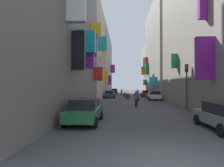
{
  "coord_description": "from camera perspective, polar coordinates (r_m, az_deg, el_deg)",
  "views": [
    {
      "loc": [
        -1.42,
        -5.33,
        2.26
      ],
      "look_at": [
        -2.92,
        22.44,
        2.64
      ],
      "focal_mm": 30.32,
      "sensor_mm": 36.0,
      "label": 1
    }
  ],
  "objects": [
    {
      "name": "parked_car_red",
      "position": [
        40.2,
        10.13,
        -2.95
      ],
      "size": [
        1.93,
        4.19,
        1.39
      ],
      "color": "#B21E1E",
      "rests_on": "ground"
    },
    {
      "name": "building_right_mid_c",
      "position": [
        59.69,
        12.18,
        3.83
      ],
      "size": [
        7.06,
        13.14,
        14.08
      ],
      "color": "#9E9384",
      "rests_on": "ground"
    },
    {
      "name": "parked_car_blue",
      "position": [
        36.67,
        -0.73,
        -3.18
      ],
      "size": [
        2.02,
        3.99,
        1.37
      ],
      "color": "navy",
      "rests_on": "ground"
    },
    {
      "name": "building_left_mid_b",
      "position": [
        34.15,
        -8.15,
        9.2
      ],
      "size": [
        7.34,
        13.43,
        16.37
      ],
      "color": "#BCB29E",
      "rests_on": "ground"
    },
    {
      "name": "pedestrian_near_right",
      "position": [
        27.73,
        7.71,
        -3.58
      ],
      "size": [
        0.41,
        0.41,
        1.8
      ],
      "color": "black",
      "rests_on": "ground"
    },
    {
      "name": "building_left_near",
      "position": [
        15.08,
        -24.13,
        17.69
      ],
      "size": [
        7.3,
        14.75,
        14.05
      ],
      "color": "slate",
      "rests_on": "ground"
    },
    {
      "name": "scooter_green",
      "position": [
        39.75,
        3.92,
        -3.38
      ],
      "size": [
        0.75,
        1.74,
        1.13
      ],
      "color": "#287F3D",
      "rests_on": "ground"
    },
    {
      "name": "pedestrian_near_left",
      "position": [
        20.56,
        7.32,
        -4.64
      ],
      "size": [
        0.53,
        0.53,
        1.75
      ],
      "color": "black",
      "rests_on": "ground"
    },
    {
      "name": "parked_car_white",
      "position": [
        31.37,
        12.55,
        -3.51
      ],
      "size": [
        1.94,
        4.08,
        1.44
      ],
      "color": "white",
      "rests_on": "ground"
    },
    {
      "name": "ground_plane",
      "position": [
        35.43,
        5.4,
        -4.44
      ],
      "size": [
        140.0,
        140.0,
        0.0
      ],
      "primitive_type": "plane",
      "color": "#424244"
    },
    {
      "name": "building_left_mid_a",
      "position": [
        25.4,
        -12.68,
        17.77
      ],
      "size": [
        7.14,
        6.21,
        20.7
      ],
      "color": "slate",
      "rests_on": "ground"
    },
    {
      "name": "parked_car_black",
      "position": [
        56.51,
        0.71,
        -2.28
      ],
      "size": [
        1.98,
        4.11,
        1.51
      ],
      "color": "black",
      "rests_on": "ground"
    },
    {
      "name": "traffic_light_near_corner",
      "position": [
        37.02,
        12.37,
        0.55
      ],
      "size": [
        0.26,
        0.34,
        4.6
      ],
      "color": "#2D2D2D",
      "rests_on": "ground"
    },
    {
      "name": "parked_car_green",
      "position": [
        11.84,
        -8.21,
        -8.01
      ],
      "size": [
        1.93,
        4.04,
        1.48
      ],
      "color": "#236638",
      "rests_on": "ground"
    },
    {
      "name": "building_left_far",
      "position": [
        53.65,
        -3.99,
        5.59
      ],
      "size": [
        7.37,
        24.84,
        16.43
      ],
      "color": "gray",
      "rests_on": "ground"
    },
    {
      "name": "scooter_white",
      "position": [
        34.05,
        8.16,
        -3.81
      ],
      "size": [
        0.56,
        1.97,
        1.13
      ],
      "color": "silver",
      "rests_on": "ground"
    },
    {
      "name": "traffic_light_far_corner",
      "position": [
        19.04,
        21.59,
        1.32
      ],
      "size": [
        0.26,
        0.34,
        4.32
      ],
      "color": "#2D2D2D",
      "rests_on": "ground"
    },
    {
      "name": "scooter_red",
      "position": [
        33.6,
        4.84,
        -3.85
      ],
      "size": [
        0.81,
        1.86,
        1.13
      ],
      "color": "red",
      "rests_on": "ground"
    },
    {
      "name": "pedestrian_crossing",
      "position": [
        46.04,
        2.88,
        -2.65
      ],
      "size": [
        0.47,
        0.47,
        1.55
      ],
      "color": "#3C3C3C",
      "rests_on": "ground"
    },
    {
      "name": "building_right_mid_b",
      "position": [
        44.04,
        15.6,
        9.35
      ],
      "size": [
        7.39,
        19.75,
        19.99
      ],
      "color": "gray",
      "rests_on": "ground"
    }
  ]
}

